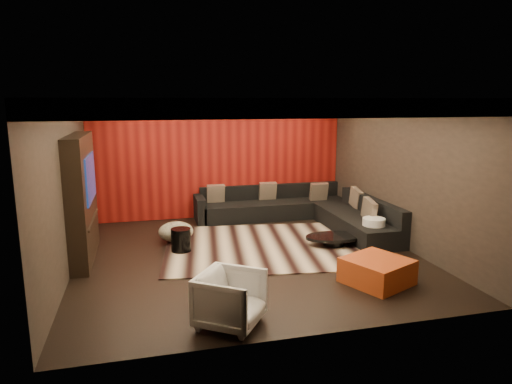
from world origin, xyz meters
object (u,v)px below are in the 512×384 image
object	(u,v)px
drum_stool	(181,240)
sectional_sofa	(303,212)
coffee_table	(334,240)
orange_ottoman	(377,271)
armchair	(230,299)
white_side_table	(373,232)

from	to	relation	value
drum_stool	sectional_sofa	world-z (taller)	sectional_sofa
coffee_table	orange_ottoman	distance (m)	1.87
drum_stool	sectional_sofa	bearing A→B (deg)	25.20
coffee_table	drum_stool	world-z (taller)	drum_stool
sectional_sofa	orange_ottoman	bearing A→B (deg)	-91.56
orange_ottoman	sectional_sofa	xyz separation A→B (m)	(0.10, 3.59, 0.07)
armchair	sectional_sofa	world-z (taller)	sectional_sofa
white_side_table	sectional_sofa	size ratio (longest dim) A/B	0.15
drum_stool	armchair	distance (m)	3.02
armchair	coffee_table	bearing A→B (deg)	-9.10
white_side_table	armchair	bearing A→B (deg)	-143.09
coffee_table	sectional_sofa	xyz separation A→B (m)	(-0.01, 1.73, 0.15)
armchair	orange_ottoman	bearing A→B (deg)	-37.52
drum_stool	armchair	size ratio (longest dim) A/B	0.57
coffee_table	sectional_sofa	bearing A→B (deg)	90.37
coffee_table	sectional_sofa	size ratio (longest dim) A/B	0.31
drum_stool	coffee_table	bearing A→B (deg)	-7.08
coffee_table	armchair	xyz separation A→B (m)	(-2.56, -2.64, 0.23)
coffee_table	sectional_sofa	distance (m)	1.73
orange_ottoman	armchair	size ratio (longest dim) A/B	1.15
drum_stool	white_side_table	xyz separation A→B (m)	(3.66, -0.51, 0.04)
white_side_table	sectional_sofa	bearing A→B (deg)	112.22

